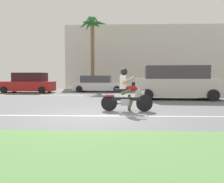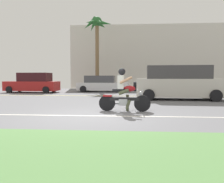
{
  "view_description": "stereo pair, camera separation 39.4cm",
  "coord_description": "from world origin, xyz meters",
  "px_view_note": "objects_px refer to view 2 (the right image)",
  "views": [
    {
      "loc": [
        0.81,
        -7.23,
        1.28
      ],
      "look_at": [
        0.42,
        3.27,
        0.61
      ],
      "focal_mm": 35.68,
      "sensor_mm": 36.0,
      "label": 1
    },
    {
      "loc": [
        1.2,
        -7.21,
        1.28
      ],
      "look_at": [
        0.42,
        3.27,
        0.61
      ],
      "focal_mm": 35.68,
      "sensor_mm": 36.0,
      "label": 2
    }
  ],
  "objects_px": {
    "motorcyclist": "(124,93)",
    "parked_car_0": "(33,83)",
    "palm_tree_0": "(97,30)",
    "parked_car_1": "(102,84)",
    "suv_nearby": "(178,83)"
  },
  "relations": [
    {
      "from": "motorcyclist",
      "to": "suv_nearby",
      "type": "height_order",
      "value": "suv_nearby"
    },
    {
      "from": "parked_car_1",
      "to": "motorcyclist",
      "type": "bearing_deg",
      "value": -79.22
    },
    {
      "from": "parked_car_1",
      "to": "suv_nearby",
      "type": "bearing_deg",
      "value": -51.75
    },
    {
      "from": "motorcyclist",
      "to": "parked_car_0",
      "type": "distance_m",
      "value": 12.86
    },
    {
      "from": "motorcyclist",
      "to": "suv_nearby",
      "type": "relative_size",
      "value": 0.38
    },
    {
      "from": "parked_car_0",
      "to": "palm_tree_0",
      "type": "bearing_deg",
      "value": 41.82
    },
    {
      "from": "suv_nearby",
      "to": "palm_tree_0",
      "type": "xyz_separation_m",
      "value": [
        -6.14,
        9.67,
        5.21
      ]
    },
    {
      "from": "parked_car_1",
      "to": "palm_tree_0",
      "type": "relative_size",
      "value": 0.61
    },
    {
      "from": "parked_car_0",
      "to": "parked_car_1",
      "type": "height_order",
      "value": "parked_car_0"
    },
    {
      "from": "motorcyclist",
      "to": "parked_car_0",
      "type": "relative_size",
      "value": 0.43
    },
    {
      "from": "parked_car_1",
      "to": "palm_tree_0",
      "type": "distance_m",
      "value": 6.33
    },
    {
      "from": "motorcyclist",
      "to": "parked_car_1",
      "type": "xyz_separation_m",
      "value": [
        -2.18,
        11.43,
        -0.01
      ]
    },
    {
      "from": "motorcyclist",
      "to": "parked_car_0",
      "type": "xyz_separation_m",
      "value": [
        -7.99,
        10.08,
        0.09
      ]
    },
    {
      "from": "motorcyclist",
      "to": "palm_tree_0",
      "type": "relative_size",
      "value": 0.26
    },
    {
      "from": "parked_car_0",
      "to": "parked_car_1",
      "type": "relative_size",
      "value": 0.99
    }
  ]
}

